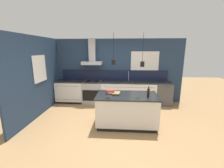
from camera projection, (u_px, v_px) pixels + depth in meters
name	position (u px, v px, depth m)	size (l,w,h in m)	color
ground_plane	(110.00, 122.00, 4.60)	(16.00, 16.00, 0.00)	#A87F51
wall_back	(113.00, 70.00, 6.25)	(5.60, 2.27, 2.60)	navy
wall_left	(42.00, 75.00, 5.15)	(0.08, 3.80, 2.60)	navy
counter_run_left	(70.00, 91.00, 6.27)	(1.11, 0.64, 0.91)	black
counter_run_sink	(128.00, 92.00, 6.10)	(2.17, 0.64, 1.30)	black
oven_range	(93.00, 92.00, 6.20)	(0.80, 0.66, 0.91)	#B5B5BA
dishwasher	(163.00, 93.00, 6.01)	(0.62, 0.65, 0.91)	#4C4C51
kitchen_island	(127.00, 110.00, 4.36)	(1.74, 0.99, 0.91)	black
bottle_on_island	(148.00, 93.00, 4.04)	(0.07, 0.07, 0.30)	black
book_stack	(116.00, 93.00, 4.31)	(0.24, 0.34, 0.05)	#4C7F4C
red_supply_box	(110.00, 92.00, 4.35)	(0.22, 0.16, 0.11)	red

